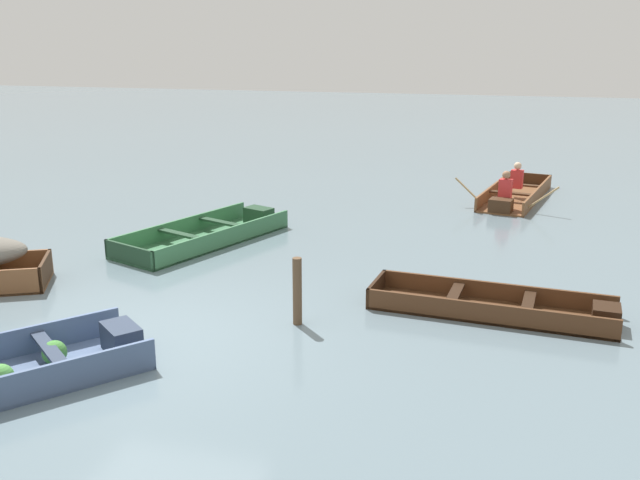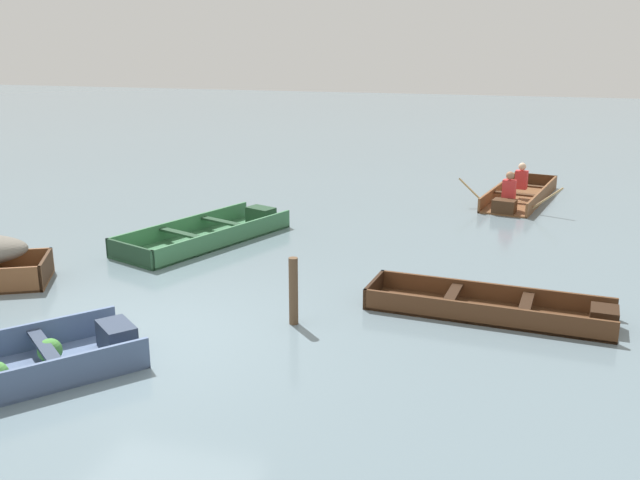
{
  "view_description": "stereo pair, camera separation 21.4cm",
  "coord_description": "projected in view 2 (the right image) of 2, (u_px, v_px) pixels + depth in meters",
  "views": [
    {
      "loc": [
        4.31,
        -7.79,
        3.84
      ],
      "look_at": [
        1.31,
        3.82,
        0.35
      ],
      "focal_mm": 40.0,
      "sensor_mm": 36.0,
      "label": 1
    },
    {
      "loc": [
        4.51,
        -7.73,
        3.84
      ],
      "look_at": [
        1.31,
        3.82,
        0.35
      ],
      "focal_mm": 40.0,
      "sensor_mm": 36.0,
      "label": 2
    }
  ],
  "objects": [
    {
      "name": "mooring_post",
      "position": [
        293.0,
        291.0,
        9.65
      ],
      "size": [
        0.13,
        0.13,
        0.95
      ],
      "primitive_type": "cylinder",
      "color": "brown",
      "rests_on": "ground"
    },
    {
      "name": "ground_plane",
      "position": [
        147.0,
        336.0,
        9.38
      ],
      "size": [
        80.0,
        80.0,
        0.0
      ],
      "primitive_type": "plane",
      "color": "slate"
    },
    {
      "name": "skiff_green_mid_moored",
      "position": [
        211.0,
        234.0,
        13.74
      ],
      "size": [
        2.49,
        3.79,
        0.36
      ],
      "color": "#387047",
      "rests_on": "ground"
    },
    {
      "name": "dinghy_slate_blue_foreground",
      "position": [
        21.0,
        366.0,
        8.24
      ],
      "size": [
        2.87,
        3.06,
        0.39
      ],
      "color": "#475B7F",
      "rests_on": "ground"
    },
    {
      "name": "rowboat_wooden_brown_with_crew",
      "position": [
        518.0,
        195.0,
        16.83
      ],
      "size": [
        2.3,
        3.71,
        0.89
      ],
      "color": "brown",
      "rests_on": "ground"
    },
    {
      "name": "skiff_dark_varnish_near_moored",
      "position": [
        498.0,
        309.0,
        10.05
      ],
      "size": [
        3.5,
        1.27,
        0.31
      ],
      "color": "#4C2D19",
      "rests_on": "ground"
    }
  ]
}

